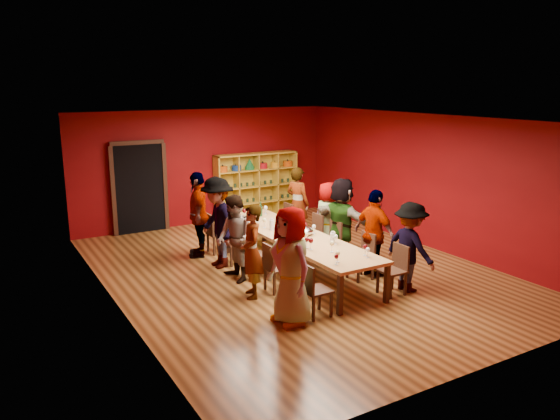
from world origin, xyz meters
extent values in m
cube|color=#5A3618|center=(0.00, 0.00, -0.01)|extent=(7.10, 9.10, 0.02)
cube|color=#590407|center=(0.00, 4.51, 1.50)|extent=(7.10, 0.02, 3.00)
cube|color=#590407|center=(0.00, -4.51, 1.50)|extent=(7.10, 0.02, 3.00)
cube|color=#590407|center=(-3.51, 0.00, 1.50)|extent=(0.02, 9.10, 3.00)
cube|color=#590407|center=(3.51, 0.00, 1.50)|extent=(0.02, 9.10, 3.00)
cube|color=silver|center=(0.00, 0.00, 3.01)|extent=(7.10, 9.10, 0.02)
cube|color=#B17F49|center=(0.00, 0.00, 0.72)|extent=(1.10, 4.50, 0.06)
cube|color=black|center=(-0.49, -2.17, 0.34)|extent=(0.08, 0.08, 0.69)
cube|color=black|center=(-0.49, 2.17, 0.34)|extent=(0.08, 0.08, 0.69)
cube|color=black|center=(0.49, -2.17, 0.34)|extent=(0.08, 0.08, 0.69)
cube|color=black|center=(0.49, 2.17, 0.34)|extent=(0.08, 0.08, 0.69)
cube|color=black|center=(-1.80, 4.44, 1.10)|extent=(1.20, 0.14, 2.20)
cube|color=black|center=(-1.80, 4.37, 2.25)|extent=(1.32, 0.06, 0.10)
cube|color=black|center=(-2.45, 4.37, 1.10)|extent=(0.10, 0.06, 2.20)
cube|color=black|center=(-1.15, 4.37, 1.10)|extent=(0.10, 0.06, 2.20)
cube|color=gold|center=(0.22, 4.28, 0.90)|extent=(0.04, 0.40, 1.80)
cube|color=gold|center=(2.58, 4.28, 0.90)|extent=(0.04, 0.40, 1.80)
cube|color=gold|center=(1.40, 4.28, 1.78)|extent=(2.40, 0.40, 0.04)
cube|color=gold|center=(1.40, 4.28, 0.02)|extent=(2.40, 0.40, 0.04)
cube|color=gold|center=(1.40, 4.47, 0.90)|extent=(2.40, 0.02, 1.80)
cube|color=gold|center=(1.40, 4.28, 0.45)|extent=(2.36, 0.38, 0.03)
cube|color=gold|center=(1.40, 4.28, 0.90)|extent=(2.36, 0.38, 0.03)
cube|color=gold|center=(1.40, 4.28, 1.35)|extent=(2.36, 0.38, 0.03)
cube|color=gold|center=(0.80, 4.28, 0.90)|extent=(0.03, 0.38, 1.76)
cube|color=gold|center=(1.40, 4.28, 0.90)|extent=(0.03, 0.38, 1.76)
cube|color=gold|center=(2.00, 4.28, 0.90)|extent=(0.03, 0.38, 1.76)
cylinder|color=#D5530C|center=(0.40, 4.28, 1.44)|extent=(0.26, 0.26, 0.15)
sphere|color=black|center=(0.40, 4.28, 1.53)|extent=(0.05, 0.05, 0.05)
cylinder|color=navy|center=(0.80, 4.28, 1.44)|extent=(0.26, 0.26, 0.15)
sphere|color=black|center=(0.80, 4.28, 1.53)|extent=(0.05, 0.05, 0.05)
cylinder|color=#1B6C35|center=(1.20, 4.28, 1.41)|extent=(0.26, 0.26, 0.08)
cone|color=#1B6C35|center=(1.20, 4.28, 1.56)|extent=(0.24, 0.24, 0.22)
cylinder|color=#B51420|center=(1.60, 4.28, 1.44)|extent=(0.26, 0.26, 0.15)
sphere|color=black|center=(1.60, 4.28, 1.53)|extent=(0.05, 0.05, 0.05)
cylinder|color=gold|center=(2.00, 4.28, 1.44)|extent=(0.26, 0.26, 0.15)
sphere|color=black|center=(2.00, 4.28, 1.53)|extent=(0.05, 0.05, 0.05)
cylinder|color=#D5530C|center=(2.40, 4.28, 1.44)|extent=(0.26, 0.26, 0.15)
sphere|color=black|center=(2.40, 4.28, 1.53)|extent=(0.05, 0.05, 0.05)
cylinder|color=#1B3121|center=(0.38, 4.28, 0.52)|extent=(0.07, 0.07, 0.10)
cylinder|color=#1B3121|center=(0.56, 4.28, 0.52)|extent=(0.07, 0.07, 0.10)
cylinder|color=#1B3121|center=(0.75, 4.28, 0.52)|extent=(0.07, 0.07, 0.10)
cylinder|color=#1B3121|center=(0.93, 4.28, 0.52)|extent=(0.07, 0.07, 0.10)
cylinder|color=#1B3121|center=(1.12, 4.28, 0.52)|extent=(0.07, 0.07, 0.10)
cylinder|color=#1B3121|center=(1.30, 4.28, 0.52)|extent=(0.07, 0.07, 0.10)
cylinder|color=#1B3121|center=(1.49, 4.28, 0.52)|extent=(0.07, 0.07, 0.10)
cylinder|color=#1B3121|center=(1.67, 4.28, 0.52)|extent=(0.07, 0.07, 0.10)
cylinder|color=#1B3121|center=(1.86, 4.28, 0.52)|extent=(0.07, 0.07, 0.10)
cylinder|color=#1B3121|center=(2.04, 4.28, 0.52)|extent=(0.07, 0.07, 0.10)
cylinder|color=#1B3121|center=(2.23, 4.28, 0.52)|extent=(0.07, 0.07, 0.10)
cylinder|color=#1B3121|center=(2.42, 4.28, 0.52)|extent=(0.07, 0.07, 0.10)
cylinder|color=#1B3121|center=(0.38, 4.28, 0.97)|extent=(0.07, 0.07, 0.10)
cylinder|color=#1B3121|center=(0.56, 4.28, 0.97)|extent=(0.07, 0.07, 0.10)
cylinder|color=#1B3121|center=(0.75, 4.28, 0.97)|extent=(0.07, 0.07, 0.10)
cylinder|color=#1B3121|center=(0.93, 4.28, 0.97)|extent=(0.07, 0.07, 0.10)
cylinder|color=#1B3121|center=(1.12, 4.28, 0.97)|extent=(0.07, 0.07, 0.10)
cylinder|color=#1B3121|center=(1.30, 4.28, 0.97)|extent=(0.07, 0.07, 0.10)
cylinder|color=#1B3121|center=(1.49, 4.28, 0.97)|extent=(0.07, 0.07, 0.10)
cylinder|color=#1B3121|center=(1.67, 4.28, 0.97)|extent=(0.07, 0.07, 0.10)
cylinder|color=#1B3121|center=(1.86, 4.28, 0.97)|extent=(0.07, 0.07, 0.10)
cylinder|color=#1B3121|center=(2.04, 4.28, 0.97)|extent=(0.07, 0.07, 0.10)
cylinder|color=#1B3121|center=(2.23, 4.28, 0.97)|extent=(0.07, 0.07, 0.10)
cylinder|color=#1B3121|center=(2.42, 4.28, 0.97)|extent=(0.07, 0.07, 0.10)
cube|color=black|center=(-0.83, -2.00, 0.43)|extent=(0.42, 0.42, 0.04)
cube|color=black|center=(-1.02, -2.00, 0.67)|extent=(0.04, 0.40, 0.44)
cube|color=black|center=(-1.00, -2.17, 0.21)|extent=(0.04, 0.04, 0.41)
cube|color=black|center=(-0.66, -2.17, 0.21)|extent=(0.04, 0.04, 0.41)
cube|color=black|center=(-1.00, -1.83, 0.21)|extent=(0.04, 0.04, 0.41)
cube|color=black|center=(-0.66, -1.83, 0.21)|extent=(0.04, 0.04, 0.41)
imported|color=white|center=(-1.32, -2.00, 0.93)|extent=(0.55, 0.94, 1.86)
cube|color=black|center=(-0.83, -0.76, 0.43)|extent=(0.42, 0.42, 0.04)
cube|color=black|center=(-1.02, -0.76, 0.67)|extent=(0.04, 0.40, 0.44)
cube|color=black|center=(-1.00, -0.93, 0.21)|extent=(0.04, 0.04, 0.41)
cube|color=black|center=(-0.66, -0.93, 0.21)|extent=(0.04, 0.04, 0.41)
cube|color=black|center=(-1.00, -0.59, 0.21)|extent=(0.04, 0.04, 0.41)
cube|color=black|center=(-0.66, -0.59, 0.21)|extent=(0.04, 0.04, 0.41)
imported|color=#5E8FC2|center=(-1.35, -0.76, 0.82)|extent=(0.60, 0.71, 1.64)
cube|color=black|center=(-0.83, 0.11, 0.43)|extent=(0.42, 0.42, 0.04)
cube|color=black|center=(-1.02, 0.11, 0.67)|extent=(0.04, 0.40, 0.44)
cube|color=black|center=(-1.00, -0.06, 0.21)|extent=(0.04, 0.04, 0.41)
cube|color=black|center=(-0.66, -0.06, 0.21)|extent=(0.04, 0.04, 0.41)
cube|color=black|center=(-1.00, 0.28, 0.21)|extent=(0.04, 0.04, 0.41)
cube|color=black|center=(-0.66, 0.28, 0.21)|extent=(0.04, 0.04, 0.41)
imported|color=silver|center=(-1.27, 0.11, 0.82)|extent=(0.47, 0.82, 1.65)
cube|color=black|center=(-0.83, 1.01, 0.43)|extent=(0.42, 0.42, 0.04)
cube|color=black|center=(-1.02, 1.01, 0.67)|extent=(0.04, 0.40, 0.44)
cube|color=black|center=(-1.00, 0.84, 0.21)|extent=(0.04, 0.04, 0.41)
cube|color=black|center=(-0.66, 0.84, 0.21)|extent=(0.04, 0.04, 0.41)
cube|color=black|center=(-1.00, 1.18, 0.21)|extent=(0.04, 0.04, 0.41)
cube|color=black|center=(-0.66, 1.18, 0.21)|extent=(0.04, 0.04, 0.41)
imported|color=silver|center=(-1.21, 1.01, 0.93)|extent=(0.50, 1.20, 1.85)
cube|color=black|center=(-0.83, 1.88, 0.43)|extent=(0.42, 0.42, 0.04)
cube|color=black|center=(-1.02, 1.88, 0.67)|extent=(0.04, 0.40, 0.44)
cube|color=black|center=(-1.00, 1.71, 0.21)|extent=(0.04, 0.04, 0.41)
cube|color=black|center=(-0.66, 1.71, 0.21)|extent=(0.04, 0.04, 0.41)
cube|color=black|center=(-1.00, 2.05, 0.21)|extent=(0.04, 0.04, 0.41)
cube|color=black|center=(-0.66, 2.05, 0.21)|extent=(0.04, 0.04, 0.41)
imported|color=#5B7BBD|center=(-1.27, 1.88, 0.92)|extent=(0.88, 1.19, 1.84)
cube|color=black|center=(0.83, -1.91, 0.43)|extent=(0.42, 0.42, 0.04)
cube|color=black|center=(1.02, -1.91, 0.67)|extent=(0.04, 0.40, 0.44)
cube|color=black|center=(0.66, -2.08, 0.21)|extent=(0.04, 0.04, 0.41)
cube|color=black|center=(1.00, -2.08, 0.21)|extent=(0.04, 0.04, 0.41)
cube|color=black|center=(0.66, -1.74, 0.21)|extent=(0.04, 0.04, 0.41)
cube|color=black|center=(1.00, -1.74, 0.21)|extent=(0.04, 0.04, 0.41)
imported|color=#5370AB|center=(1.23, -1.91, 0.81)|extent=(0.51, 1.08, 1.63)
cube|color=black|center=(0.83, -1.02, 0.43)|extent=(0.42, 0.42, 0.04)
cube|color=black|center=(1.02, -1.02, 0.67)|extent=(0.04, 0.40, 0.44)
cube|color=black|center=(0.66, -1.19, 0.21)|extent=(0.04, 0.04, 0.41)
cube|color=black|center=(1.00, -1.19, 0.21)|extent=(0.04, 0.04, 0.41)
cube|color=black|center=(0.66, -0.85, 0.21)|extent=(0.04, 0.04, 0.41)
cube|color=black|center=(1.00, -0.85, 0.21)|extent=(0.04, 0.04, 0.41)
imported|color=#535258|center=(1.16, -1.02, 0.85)|extent=(0.56, 1.04, 1.71)
cube|color=black|center=(0.83, 0.04, 0.43)|extent=(0.42, 0.42, 0.04)
cube|color=black|center=(1.02, 0.04, 0.67)|extent=(0.04, 0.40, 0.44)
cube|color=black|center=(0.66, -0.13, 0.21)|extent=(0.04, 0.04, 0.41)
cube|color=black|center=(1.00, -0.13, 0.21)|extent=(0.04, 0.04, 0.41)
cube|color=black|center=(0.66, 0.21, 0.21)|extent=(0.04, 0.04, 0.41)
cube|color=black|center=(1.00, 0.21, 0.21)|extent=(0.04, 0.04, 0.41)
imported|color=#D38E8D|center=(1.16, 0.04, 0.89)|extent=(0.77, 1.70, 1.77)
cube|color=black|center=(0.83, 0.71, 0.43)|extent=(0.42, 0.42, 0.04)
cube|color=black|center=(1.02, 0.71, 0.67)|extent=(0.04, 0.40, 0.44)
cube|color=black|center=(0.66, 0.54, 0.21)|extent=(0.04, 0.04, 0.41)
cube|color=black|center=(1.00, 0.54, 0.21)|extent=(0.04, 0.04, 0.41)
cube|color=black|center=(0.66, 0.88, 0.21)|extent=(0.04, 0.04, 0.41)
cube|color=black|center=(1.00, 0.88, 0.21)|extent=(0.04, 0.04, 0.41)
imported|color=silver|center=(1.28, 0.71, 0.78)|extent=(0.53, 0.82, 1.57)
cube|color=black|center=(0.83, 1.94, 0.43)|extent=(0.42, 0.42, 0.04)
cube|color=black|center=(1.02, 1.94, 0.67)|extent=(0.04, 0.40, 0.44)
cube|color=black|center=(0.66, 1.77, 0.21)|extent=(0.04, 0.04, 0.41)
cube|color=black|center=(1.00, 1.77, 0.21)|extent=(0.04, 0.04, 0.41)
cube|color=black|center=(0.66, 2.11, 0.21)|extent=(0.04, 0.04, 0.41)
cube|color=black|center=(1.00, 2.11, 0.21)|extent=(0.04, 0.04, 0.41)
imported|color=#5F93C4|center=(1.27, 1.94, 0.87)|extent=(0.65, 0.75, 1.74)
cylinder|color=silver|center=(-0.27, 0.76, 0.75)|extent=(0.07, 0.07, 0.01)
cylinder|color=silver|center=(-0.27, 0.76, 0.82)|extent=(0.01, 0.01, 0.12)
ellipsoid|color=beige|center=(-0.27, 0.76, 0.91)|extent=(0.08, 0.08, 0.10)
cylinder|color=silver|center=(0.31, -1.86, 0.75)|extent=(0.06, 0.06, 0.01)
cylinder|color=silver|center=(0.31, -1.86, 0.81)|extent=(0.01, 0.01, 0.10)
ellipsoid|color=silver|center=(0.31, -1.86, 0.89)|extent=(0.07, 0.07, 0.09)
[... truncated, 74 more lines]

